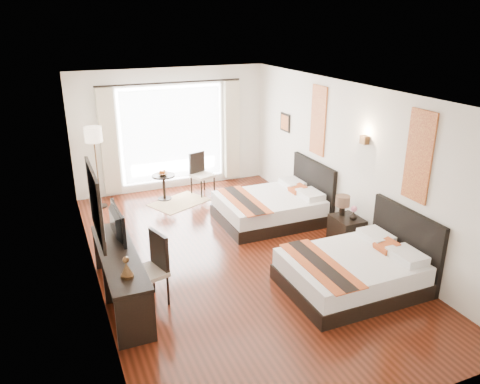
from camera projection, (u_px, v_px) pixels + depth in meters
name	position (u px, v px, depth m)	size (l,w,h in m)	color
floor	(234.00, 255.00, 8.04)	(4.50, 7.50, 0.01)	#361409
ceiling	(233.00, 91.00, 7.06)	(4.50, 7.50, 0.02)	white
wall_headboard	(349.00, 162.00, 8.37)	(0.01, 7.50, 2.80)	silver
wall_desk	(89.00, 198.00, 6.72)	(0.01, 7.50, 2.80)	silver
wall_window	(172.00, 130.00, 10.77)	(4.50, 0.01, 2.80)	silver
wall_entry	(387.00, 299.00, 4.32)	(4.50, 0.01, 2.80)	silver
window_glass	(172.00, 134.00, 10.79)	(2.40, 0.02, 2.20)	white
sheer_curtain	(173.00, 135.00, 10.74)	(2.30, 0.02, 2.10)	white
drape_left	(109.00, 142.00, 10.18)	(0.35, 0.14, 2.35)	#BBB391
drape_right	(232.00, 130.00, 11.25)	(0.35, 0.14, 2.35)	#BBB391
art_panel_near	(419.00, 157.00, 6.75)	(0.03, 0.50, 1.35)	maroon
art_panel_far	(318.00, 121.00, 9.09)	(0.03, 0.50, 1.35)	maroon
wall_sconce	(365.00, 140.00, 7.79)	(0.10, 0.14, 0.14)	#462E19
mirror_frame	(95.00, 203.00, 6.14)	(0.04, 1.25, 0.95)	black
mirror_glass	(97.00, 203.00, 6.15)	(0.01, 1.12, 0.82)	white
bed_near	(356.00, 270.00, 7.00)	(1.99, 1.55, 1.12)	black
bed_far	(273.00, 206.00, 9.33)	(2.02, 1.57, 1.13)	black
nightstand	(346.00, 232.00, 8.29)	(0.45, 0.56, 0.54)	black
table_lamp	(343.00, 203.00, 8.24)	(0.25, 0.25, 0.40)	black
vase	(353.00, 218.00, 8.09)	(0.14, 0.14, 0.15)	black
console_desk	(121.00, 277.00, 6.63)	(0.50, 2.20, 0.76)	black
television	(113.00, 224.00, 6.86)	(0.84, 0.11, 0.48)	black
bronze_figurine	(127.00, 268.00, 5.87)	(0.17, 0.17, 0.25)	#462E19
desk_chair	(149.00, 283.00, 6.60)	(0.60, 0.60, 1.05)	#B9A48E
floor_lamp	(94.00, 140.00, 9.56)	(0.35, 0.35, 1.75)	black
side_table	(164.00, 187.00, 10.39)	(0.50, 0.50, 0.58)	black
fruit_bowl	(163.00, 174.00, 10.24)	(0.20, 0.20, 0.05)	#472719
window_chair	(202.00, 182.00, 10.74)	(0.57, 0.57, 0.96)	#B9A48E
jute_rug	(179.00, 202.00, 10.31)	(1.20, 0.82, 0.01)	tan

